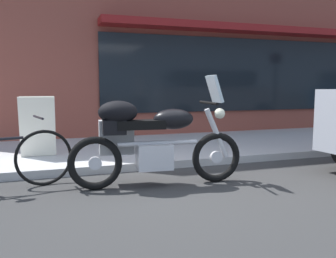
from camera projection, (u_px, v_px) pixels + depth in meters
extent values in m
plane|color=#323232|center=(188.00, 188.00, 4.44)|extent=(80.00, 80.00, 0.00)
torus|color=black|center=(216.00, 157.00, 4.72)|extent=(0.67, 0.15, 0.66)
cylinder|color=silver|center=(216.00, 157.00, 4.72)|extent=(0.16, 0.07, 0.16)
torus|color=black|center=(95.00, 163.00, 4.34)|extent=(0.67, 0.15, 0.66)
cylinder|color=silver|center=(95.00, 163.00, 4.34)|extent=(0.16, 0.07, 0.16)
cube|color=silver|center=(154.00, 156.00, 4.51)|extent=(0.46, 0.34, 0.32)
cylinder|color=silver|center=(158.00, 143.00, 4.51)|extent=(1.02, 0.15, 0.06)
ellipsoid|color=black|center=(173.00, 119.00, 4.52)|extent=(0.54, 0.32, 0.26)
cube|color=black|center=(141.00, 125.00, 4.42)|extent=(0.62, 0.29, 0.11)
cube|color=black|center=(114.00, 127.00, 4.35)|extent=(0.30, 0.24, 0.18)
cylinder|color=silver|center=(217.00, 133.00, 4.68)|extent=(0.35, 0.10, 0.67)
cylinder|color=black|center=(208.00, 103.00, 4.60)|extent=(0.09, 0.62, 0.04)
cube|color=silver|center=(214.00, 89.00, 4.60)|extent=(0.18, 0.33, 0.35)
sphere|color=#EAEACC|center=(220.00, 113.00, 4.66)|extent=(0.14, 0.14, 0.14)
cube|color=#B1B1B1|center=(116.00, 137.00, 4.61)|extent=(0.46, 0.24, 0.44)
cube|color=black|center=(115.00, 136.00, 4.71)|extent=(0.37, 0.05, 0.03)
ellipsoid|color=black|center=(118.00, 112.00, 4.34)|extent=(0.51, 0.36, 0.28)
torus|color=black|center=(44.00, 158.00, 4.53)|extent=(0.71, 0.21, 0.72)
cylinder|color=black|center=(38.00, 117.00, 4.44)|extent=(0.14, 0.47, 0.03)
cube|color=silver|center=(37.00, 127.00, 5.73)|extent=(0.55, 0.20, 0.98)
cube|color=silver|center=(38.00, 126.00, 5.94)|extent=(0.55, 0.20, 0.98)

